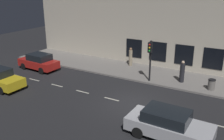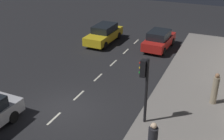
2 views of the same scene
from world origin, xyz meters
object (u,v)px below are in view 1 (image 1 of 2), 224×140
pedestrian_0 (131,57)px  trash_bin (212,85)px  parked_car_2 (39,62)px  traffic_light (150,54)px  pedestrian_1 (182,72)px  parked_car_1 (168,124)px

pedestrian_0 → trash_bin: pedestrian_0 is taller
parked_car_2 → pedestrian_0: pedestrian_0 is taller
traffic_light → pedestrian_0: traffic_light is taller
trash_bin → parked_car_2: bearing=100.1°
parked_car_2 → trash_bin: size_ratio=4.89×
pedestrian_0 → trash_bin: size_ratio=2.18×
pedestrian_0 → pedestrian_1: 5.97m
traffic_light → parked_car_1: (-6.97, -3.91, -1.73)m
traffic_light → parked_car_1: size_ratio=0.75×
traffic_light → parked_car_1: bearing=-150.7°
parked_car_1 → pedestrian_0: pedestrian_0 is taller
parked_car_1 → trash_bin: 7.73m
pedestrian_0 → parked_car_2: bearing=-38.9°
pedestrian_0 → pedestrian_1: (-1.89, -5.66, -0.02)m
traffic_light → parked_car_2: traffic_light is taller
parked_car_2 → pedestrian_1: bearing=-73.1°
parked_car_1 → parked_car_2: bearing=-107.7°
pedestrian_0 → traffic_light: bearing=62.5°
pedestrian_1 → pedestrian_0: bearing=-59.8°
pedestrian_0 → pedestrian_1: bearing=87.7°
pedestrian_0 → trash_bin: (-2.39, -8.10, -0.44)m
parked_car_1 → parked_car_2: same height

